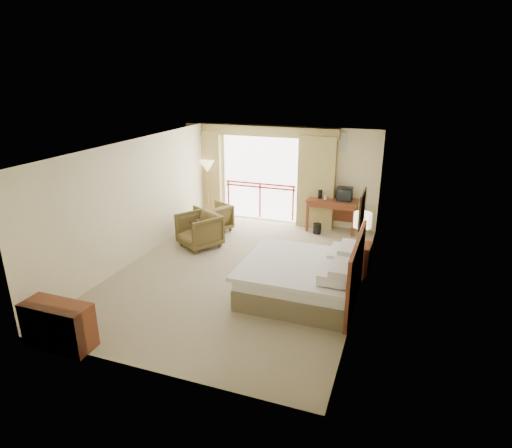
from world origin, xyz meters
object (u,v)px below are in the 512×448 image
at_px(bed, 303,278).
at_px(side_table, 197,226).
at_px(armchair_near, 200,246).
at_px(armchair_far, 214,231).
at_px(dresser, 58,325).
at_px(table_lamp, 363,221).
at_px(desk, 333,206).
at_px(wastebasket, 317,228).
at_px(nightstand, 359,258).
at_px(tv, 345,194).
at_px(floor_lamp, 207,168).

distance_m(bed, side_table, 3.81).
bearing_deg(armchair_near, bed, 4.43).
xyz_separation_m(armchair_far, side_table, (-0.14, -0.72, 0.36)).
relative_size(bed, dresser, 1.94).
xyz_separation_m(bed, dresser, (-3.17, -2.85, -0.01)).
height_order(table_lamp, desk, table_lamp).
bearing_deg(side_table, armchair_far, 78.99).
height_order(bed, armchair_far, bed).
bearing_deg(armchair_far, table_lamp, 99.74).
bearing_deg(side_table, armchair_near, -54.54).
distance_m(bed, wastebasket, 3.46).
height_order(desk, armchair_near, desk).
bearing_deg(armchair_far, armchair_near, 33.97).
bearing_deg(armchair_far, nightstand, 99.09).
relative_size(tv, armchair_far, 0.48).
bearing_deg(floor_lamp, bed, -44.68).
height_order(desk, tv, tv).
bearing_deg(nightstand, bed, -120.12).
distance_m(bed, desk, 3.86).
relative_size(nightstand, armchair_near, 0.70).
distance_m(wastebasket, dresser, 6.83).
distance_m(wastebasket, armchair_far, 2.78).
bearing_deg(table_lamp, armchair_far, 163.01).
distance_m(armchair_far, armchair_near, 1.12).
height_order(bed, dresser, bed).
xyz_separation_m(desk, wastebasket, (-0.31, -0.43, -0.54)).
bearing_deg(armchair_near, desk, 70.84).
height_order(desk, dresser, desk).
bearing_deg(floor_lamp, table_lamp, -26.28).
height_order(nightstand, dresser, dresser).
height_order(armchair_near, dresser, dresser).
distance_m(nightstand, tv, 2.59).
bearing_deg(floor_lamp, nightstand, -26.77).
xyz_separation_m(bed, table_lamp, (0.87, 1.45, 0.78)).
relative_size(bed, armchair_near, 2.33).
bearing_deg(armchair_far, desk, 138.22).
relative_size(desk, dresser, 1.21).
distance_m(wastebasket, floor_lamp, 3.61).
height_order(bed, armchair_near, bed).
bearing_deg(floor_lamp, armchair_far, -58.28).
bearing_deg(tv, table_lamp, -78.99).
distance_m(desk, armchair_far, 3.28).
xyz_separation_m(tv, floor_lamp, (-3.95, -0.03, 0.40)).
distance_m(table_lamp, tv, 2.45).
bearing_deg(table_lamp, wastebasket, 124.07).
bearing_deg(table_lamp, side_table, 173.04).
distance_m(desk, side_table, 3.66).
height_order(nightstand, side_table, nightstand).
bearing_deg(bed, desk, 92.19).
distance_m(bed, table_lamp, 1.86).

